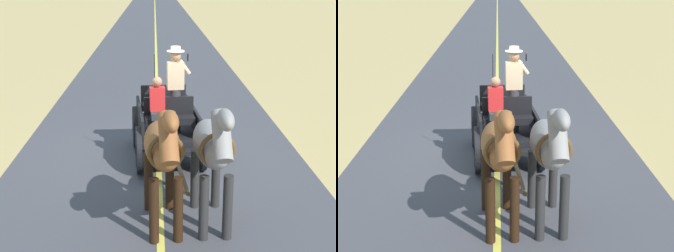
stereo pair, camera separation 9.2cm
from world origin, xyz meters
TOP-DOWN VIEW (x-y plane):
  - ground_plane at (0.00, 0.00)m, footprint 200.00×200.00m
  - road_surface at (0.00, 0.00)m, footprint 6.34×160.00m
  - road_centre_stripe at (0.00, 0.00)m, footprint 0.12×160.00m
  - horse_drawn_carriage at (-0.19, 0.14)m, footprint 1.60×4.52m
  - horse_near_side at (-0.81, 3.13)m, footprint 0.63×2.13m
  - horse_off_side at (-0.05, 3.19)m, footprint 0.69×2.14m

SIDE VIEW (x-z plane):
  - ground_plane at x=0.00m, z-range 0.00..0.00m
  - road_surface at x=0.00m, z-range 0.00..0.01m
  - road_centre_stripe at x=0.00m, z-range 0.01..0.01m
  - horse_drawn_carriage at x=-0.19m, z-range -0.43..2.07m
  - horse_near_side at x=-0.81m, z-range 0.22..2.43m
  - horse_off_side at x=-0.05m, z-range 0.22..2.43m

